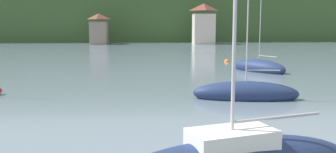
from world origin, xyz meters
TOP-DOWN VIEW (x-y plane):
  - wooded_hillside at (23.81, 131.08)m, footprint 352.00×69.80m
  - shore_building_west at (-9.93, 85.64)m, footprint 3.22×5.09m
  - shore_building_westcentral at (9.93, 85.29)m, footprint 4.13×4.36m
  - sailboat_mid_8 at (4.31, 32.76)m, footprint 6.13×2.53m
  - sailboat_far_11 at (8.59, 44.55)m, footprint 4.61×5.51m
  - mooring_buoy_near at (7.45, 52.41)m, footprint 0.58×0.58m

SIDE VIEW (x-z plane):
  - mooring_buoy_near at x=7.45m, z-range -0.29..0.29m
  - sailboat_mid_8 at x=4.31m, z-range -4.17..4.82m
  - sailboat_far_11 at x=8.59m, z-range -2.94..3.61m
  - shore_building_west at x=-9.93m, z-range -0.09..5.63m
  - shore_building_westcentral at x=9.93m, z-range -0.11..7.50m
  - wooded_hillside at x=23.81m, z-range -9.88..22.72m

